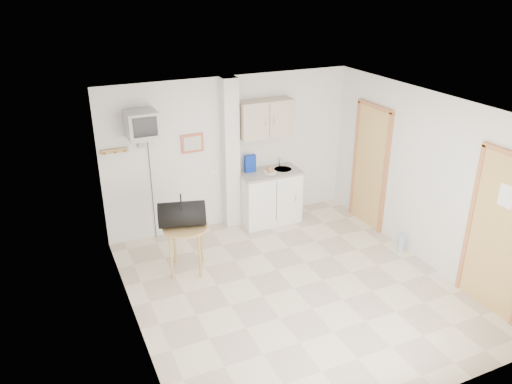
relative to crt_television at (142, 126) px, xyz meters
name	(u,v)px	position (x,y,z in m)	size (l,w,h in m)	color
ground	(294,288)	(1.45, -2.02, -1.94)	(4.50, 4.50, 0.00)	beige
room_envelope	(311,179)	(1.69, -1.93, -0.40)	(4.24, 4.54, 2.55)	white
kitchenette	(268,177)	(2.02, -0.02, -1.13)	(1.03, 0.58, 2.10)	white
crt_television	(142,126)	(0.00, 0.00, 0.00)	(0.44, 0.45, 2.15)	slate
round_table	(186,232)	(0.27, -0.98, -1.32)	(0.64, 0.64, 0.71)	#AA844E
duffel_bag	(182,214)	(0.24, -0.95, -1.04)	(0.72, 0.51, 0.48)	black
water_bottle	(401,243)	(3.43, -1.83, -1.79)	(0.10, 0.10, 0.31)	#9ABED0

